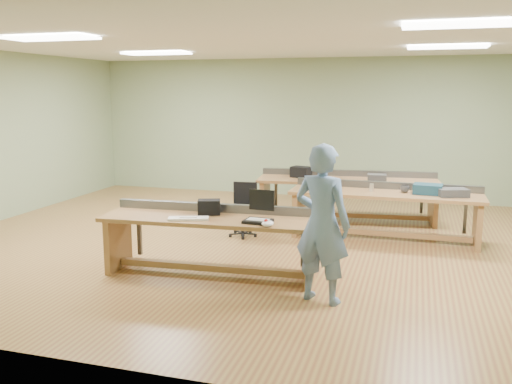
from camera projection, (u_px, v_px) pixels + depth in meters
floor at (266, 244)px, 8.26m from camera, size 10.00×10.00×0.00m
ceiling at (267, 41)px, 7.71m from camera, size 10.00×10.00×0.00m
wall_back at (316, 128)px, 11.75m from camera, size 10.00×0.04×3.00m
wall_front at (131, 194)px, 4.21m from camera, size 10.00×0.04×3.00m
fluor_panels at (267, 43)px, 7.72m from camera, size 6.20×3.50×0.03m
workbench_front at (211, 232)px, 6.78m from camera, size 2.77×0.89×0.86m
workbench_mid at (385, 204)px, 8.45m from camera, size 2.93×0.81×0.86m
workbench_back at (347, 189)px, 9.71m from camera, size 3.25×1.18×0.86m
person at (322, 224)px, 5.85m from camera, size 0.73×0.58×1.75m
laptop_base at (258, 221)px, 6.44m from camera, size 0.34×0.29×0.03m
laptop_screen at (262, 200)px, 6.52m from camera, size 0.32×0.04×0.25m
keyboard at (188, 219)px, 6.59m from camera, size 0.52×0.31×0.03m
trackball_mouse at (268, 223)px, 6.26m from camera, size 0.17×0.19×0.07m
camera_bag at (209, 207)px, 6.86m from camera, size 0.32×0.26×0.19m
task_chair at (243, 217)px, 8.68m from camera, size 0.50×0.50×0.85m
parts_bin_teal at (428, 189)px, 8.25m from camera, size 0.45×0.36×0.15m
parts_bin_grey at (452, 192)px, 8.06m from camera, size 0.49×0.39×0.12m
mug at (405, 189)px, 8.37m from camera, size 0.17×0.17×0.11m
drinks_can at (372, 188)px, 8.45m from camera, size 0.09×0.09×0.12m
storage_box_back at (301, 172)px, 9.84m from camera, size 0.39×0.32×0.19m
tray_back at (377, 178)px, 9.37m from camera, size 0.34×0.26×0.13m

